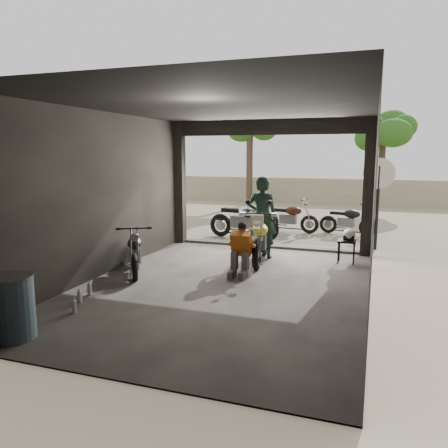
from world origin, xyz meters
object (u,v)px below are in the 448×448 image
Objects in this scene: sign_post at (378,189)px; outside_bike_a at (243,217)px; outside_bike_c at (348,218)px; oil_drum at (13,308)px; left_bike at (135,249)px; helmet at (349,235)px; main_bike at (261,236)px; outside_bike_b at (290,215)px; mechanic at (240,251)px; rider at (262,218)px; stool at (347,243)px.

outside_bike_a is at bearing 179.65° from sign_post.
oil_drum is (-3.69, -9.01, -0.08)m from outside_bike_c.
left_bike is 5.27× the size of helmet.
oil_drum is 8.54m from sign_post.
left_bike reaches higher than helmet.
main_bike is 1.15× the size of outside_bike_b.
outside_bike_c is 1.46× the size of mechanic.
rider is 1.94m from stool.
mechanic is at bearing -175.24° from outside_bike_b.
outside_bike_a reaches higher than mechanic.
left_bike is at bearing -149.67° from main_bike.
left_bike is at bearing 164.59° from outside_bike_b.
outside_bike_a reaches higher than helmet.
left_bike reaches higher than outside_bike_c.
left_bike is 0.65× the size of sign_post.
outside_bike_b reaches higher than stool.
sign_post is (0.78, -1.82, 1.03)m from outside_bike_c.
sign_post reaches higher than main_bike.
helmet is (0.21, -3.56, 0.16)m from outside_bike_c.
mechanic is at bearing 89.71° from rider.
outside_bike_a is 3.50× the size of stool.
sign_post is at bearing 35.21° from main_bike.
mechanic is 4.35m from sign_post.
rider reaches higher than helmet.
rider is 3.14m from sign_post.
outside_bike_c is at bearing -113.15° from rider.
helmet is (0.04, -0.01, 0.20)m from stool.
rider is 3.59× the size of stool.
oil_drum is 0.37× the size of sign_post.
sign_post reaches higher than helmet.
main_bike is 6.35× the size of helmet.
left_bike is 0.80× the size of outside_bike_a.
rider is at bearing -144.02° from outside_bike_a.
left_bike is at bearing -168.67° from mechanic.
helmet is (4.04, 2.13, 0.15)m from left_bike.
mechanic is at bearing -16.33° from left_bike.
sign_post reaches higher than rider.
rider is 5.74m from oil_drum.
stool is 0.23× the size of sign_post.
main_bike is 1.87m from stool.
left_bike is 5.96m from outside_bike_b.
oil_drum is (-0.93, -7.45, -0.20)m from outside_bike_a.
outside_bike_a is at bearing 82.90° from oil_drum.
rider reaches higher than mechanic.
sign_post is at bearing 50.87° from mechanic.
outside_bike_c is 9.74m from oil_drum.
outside_bike_c is (2.76, 1.56, -0.13)m from outside_bike_a.
rider is at bearing 93.91° from main_bike.
sign_post is (0.61, 1.73, 1.08)m from stool.
left_bike is 1.47× the size of mechanic.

